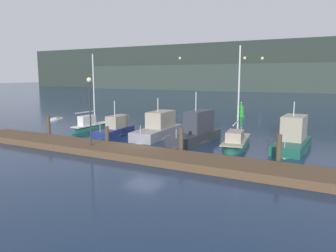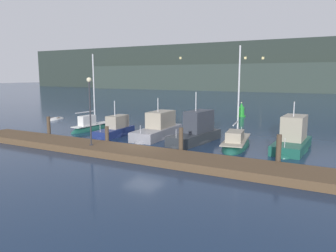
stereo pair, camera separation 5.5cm
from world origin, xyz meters
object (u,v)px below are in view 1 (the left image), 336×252
sailboat_berth_1 (91,128)px  motorboat_berth_6 (292,144)px  rowboat_adrift (55,120)px  motorboat_berth_3 (158,133)px  sailboat_berth_5 (236,144)px  channel_buoy (241,111)px  dock_lamppost (90,101)px  motorboat_berth_4 (196,136)px  motorboat_berth_2 (115,133)px

sailboat_berth_1 → motorboat_berth_6: bearing=1.2°
sailboat_berth_1 → rowboat_adrift: bearing=157.5°
motorboat_berth_3 → motorboat_berth_6: 10.58m
sailboat_berth_5 → channel_buoy: sailboat_berth_5 is taller
rowboat_adrift → motorboat_berth_6: bearing=-7.0°
dock_lamppost → sailboat_berth_1: bearing=131.8°
sailboat_berth_1 → motorboat_berth_3: bearing=-0.3°
motorboat_berth_3 → channel_buoy: size_ratio=3.67×
sailboat_berth_5 → dock_lamppost: (-8.01, -6.48, 3.31)m
rowboat_adrift → motorboat_berth_4: bearing=-11.8°
motorboat_berth_4 → rowboat_adrift: 20.13m
motorboat_berth_3 → dock_lamppost: bearing=-99.9°
motorboat_berth_6 → dock_lamppost: 14.13m
sailboat_berth_1 → channel_buoy: 19.29m
motorboat_berth_2 → motorboat_berth_4: size_ratio=0.79×
motorboat_berth_3 → rowboat_adrift: bearing=167.2°
sailboat_berth_1 → motorboat_berth_3: 7.33m
dock_lamppost → rowboat_adrift: size_ratio=1.45×
motorboat_berth_2 → motorboat_berth_3: bearing=18.8°
channel_buoy → rowboat_adrift: size_ratio=0.59×
motorboat_berth_3 → channel_buoy: 16.95m
motorboat_berth_2 → sailboat_berth_5: sailboat_berth_5 is taller
motorboat_berth_3 → motorboat_berth_4: size_ratio=1.08×
sailboat_berth_5 → motorboat_berth_6: sailboat_berth_5 is taller
motorboat_berth_6 → rowboat_adrift: (-26.63, 3.25, -0.41)m
motorboat_berth_4 → sailboat_berth_1: bearing=177.4°
motorboat_berth_6 → dock_lamppost: bearing=-148.4°
motorboat_berth_2 → motorboat_berth_4: (7.21, 0.75, 0.20)m
motorboat_berth_2 → motorboat_berth_4: motorboat_berth_4 is taller
channel_buoy → rowboat_adrift: 22.50m
channel_buoy → dock_lamppost: (-3.38, -23.64, 2.76)m
motorboat_berth_3 → dock_lamppost: (-1.19, -6.83, 3.07)m
motorboat_berth_6 → motorboat_berth_4: bearing=-172.9°
channel_buoy → dock_lamppost: dock_lamppost is taller
sailboat_berth_1 → dock_lamppost: bearing=-48.2°
motorboat_berth_4 → sailboat_berth_5: (3.18, 0.12, -0.33)m
sailboat_berth_1 → rowboat_adrift: 9.45m
sailboat_berth_5 → rowboat_adrift: 23.23m
rowboat_adrift → sailboat_berth_5: bearing=-9.9°
motorboat_berth_6 → channel_buoy: (-8.39, 16.41, 0.27)m
motorboat_berth_6 → sailboat_berth_5: bearing=-168.8°
motorboat_berth_6 → channel_buoy: motorboat_berth_6 is taller
motorboat_berth_4 → dock_lamppost: (-4.83, -6.36, 2.98)m
motorboat_berth_3 → motorboat_berth_6: bearing=2.2°
channel_buoy → motorboat_berth_6: bearing=-62.9°
sailboat_berth_1 → rowboat_adrift: (-8.73, 3.61, -0.18)m
motorboat_berth_4 → motorboat_berth_2: bearing=-174.1°
motorboat_berth_3 → sailboat_berth_5: 6.84m
motorboat_berth_4 → motorboat_berth_6: 6.98m
sailboat_berth_5 → motorboat_berth_6: size_ratio=1.31×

